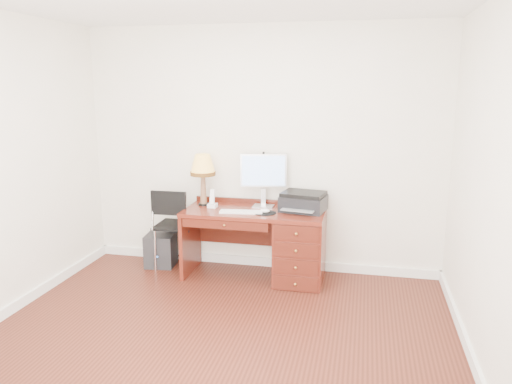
% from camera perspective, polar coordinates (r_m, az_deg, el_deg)
% --- Properties ---
extents(ground, '(4.00, 4.00, 0.00)m').
position_cam_1_polar(ground, '(4.34, -4.41, -16.35)').
color(ground, '#39150D').
rests_on(ground, ground).
extents(room_shell, '(4.00, 4.00, 4.00)m').
position_cam_1_polar(room_shell, '(4.86, -2.22, -12.36)').
color(room_shell, white).
rests_on(room_shell, ground).
extents(desk, '(1.50, 0.67, 0.75)m').
position_cam_1_polar(desk, '(5.37, 3.19, -5.75)').
color(desk, maroon).
rests_on(desk, ground).
extents(monitor, '(0.50, 0.21, 0.58)m').
position_cam_1_polar(monitor, '(5.42, 0.92, 2.12)').
color(monitor, silver).
rests_on(monitor, desk).
extents(keyboard, '(0.46, 0.18, 0.02)m').
position_cam_1_polar(keyboard, '(5.23, -1.69, -2.28)').
color(keyboard, white).
rests_on(keyboard, desk).
extents(mouse_pad, '(0.23, 0.23, 0.05)m').
position_cam_1_polar(mouse_pad, '(5.20, 1.02, -2.29)').
color(mouse_pad, black).
rests_on(mouse_pad, desk).
extents(printer, '(0.51, 0.42, 0.20)m').
position_cam_1_polar(printer, '(5.31, 5.44, -1.09)').
color(printer, black).
rests_on(printer, desk).
extents(leg_lamp, '(0.28, 0.28, 0.57)m').
position_cam_1_polar(leg_lamp, '(5.49, -6.10, 2.74)').
color(leg_lamp, black).
rests_on(leg_lamp, desk).
extents(phone, '(0.10, 0.10, 0.20)m').
position_cam_1_polar(phone, '(5.45, -5.00, -1.16)').
color(phone, white).
rests_on(phone, desk).
extents(pen_cup, '(0.08, 0.08, 0.10)m').
position_cam_1_polar(pen_cup, '(5.34, 4.69, -1.56)').
color(pen_cup, black).
rests_on(pen_cup, desk).
extents(chair, '(0.45, 0.45, 0.94)m').
position_cam_1_polar(chair, '(5.67, -9.38, -3.27)').
color(chair, black).
rests_on(chair, ground).
extents(equipment_box, '(0.36, 0.36, 0.37)m').
position_cam_1_polar(equipment_box, '(5.92, -10.82, -6.51)').
color(equipment_box, black).
rests_on(equipment_box, ground).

